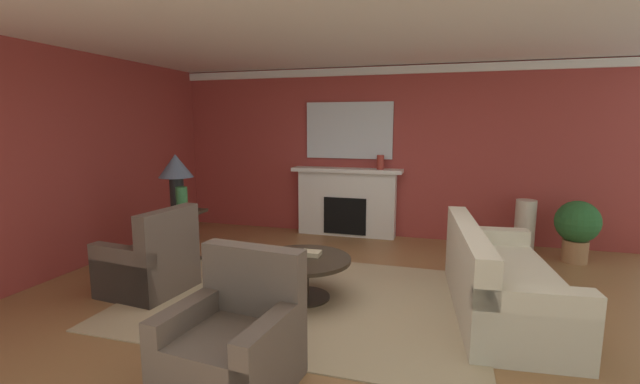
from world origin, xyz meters
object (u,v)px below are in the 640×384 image
(armchair_facing_fireplace, at_px, (234,346))
(vase_on_side_table, at_px, (182,200))
(table_lamp, at_px, (176,171))
(sofa, at_px, (499,283))
(coffee_table, at_px, (303,268))
(mantel_mirror, at_px, (349,130))
(side_table, at_px, (179,233))
(armchair_near_window, at_px, (150,265))
(vase_tall_corner, at_px, (525,227))
(vase_mantel_right, at_px, (380,162))
(potted_plant, at_px, (577,226))
(fireplace, at_px, (347,204))

(armchair_facing_fireplace, relative_size, vase_on_side_table, 2.76)
(table_lamp, relative_size, vase_on_side_table, 2.18)
(sofa, distance_m, coffee_table, 1.95)
(mantel_mirror, xyz_separation_m, coffee_table, (0.15, -2.82, -1.39))
(sofa, height_order, side_table, sofa)
(vase_on_side_table, bearing_deg, coffee_table, -17.05)
(mantel_mirror, bearing_deg, armchair_near_window, -115.91)
(vase_tall_corner, bearing_deg, mantel_mirror, 171.01)
(vase_tall_corner, bearing_deg, armchair_near_window, -147.10)
(armchair_near_window, distance_m, vase_tall_corner, 4.96)
(armchair_facing_fireplace, height_order, vase_mantel_right, vase_mantel_right)
(armchair_near_window, bearing_deg, sofa, 8.23)
(coffee_table, height_order, vase_mantel_right, vase_mantel_right)
(coffee_table, distance_m, potted_plant, 3.80)
(potted_plant, bearing_deg, vase_mantel_right, 170.42)
(vase_on_side_table, bearing_deg, mantel_mirror, 53.78)
(vase_mantel_right, distance_m, vase_on_side_table, 3.07)
(sofa, relative_size, vase_tall_corner, 2.79)
(mantel_mirror, xyz_separation_m, table_lamp, (-1.81, -2.14, -0.50))
(coffee_table, relative_size, side_table, 1.43)
(fireplace, distance_m, coffee_table, 2.71)
(vase_mantel_right, bearing_deg, side_table, -140.06)
(coffee_table, xyz_separation_m, side_table, (-1.96, 0.68, 0.06))
(side_table, xyz_separation_m, table_lamp, (0.00, 0.00, 0.82))
(armchair_near_window, height_order, vase_mantel_right, vase_mantel_right)
(armchair_near_window, bearing_deg, side_table, 106.90)
(fireplace, relative_size, side_table, 2.57)
(table_lamp, distance_m, vase_on_side_table, 0.40)
(sofa, relative_size, table_lamp, 2.90)
(fireplace, bearing_deg, vase_on_side_table, -127.73)
(side_table, bearing_deg, vase_mantel_right, 39.94)
(coffee_table, relative_size, vase_on_side_table, 2.90)
(mantel_mirror, bearing_deg, vase_tall_corner, -8.99)
(vase_mantel_right, relative_size, vase_on_side_table, 0.66)
(mantel_mirror, distance_m, potted_plant, 3.54)
(side_table, distance_m, table_lamp, 0.82)
(vase_mantel_right, bearing_deg, table_lamp, -140.06)
(vase_tall_corner, bearing_deg, fireplace, 173.57)
(vase_tall_corner, bearing_deg, side_table, -158.87)
(coffee_table, bearing_deg, side_table, 161.00)
(armchair_near_window, xyz_separation_m, table_lamp, (-0.30, 0.97, 0.92))
(coffee_table, bearing_deg, potted_plant, 35.30)
(vase_mantel_right, height_order, vase_on_side_table, vase_mantel_right)
(fireplace, bearing_deg, sofa, -49.83)
(sofa, bearing_deg, vase_mantel_right, 122.40)
(armchair_facing_fireplace, bearing_deg, armchair_near_window, 142.55)
(sofa, bearing_deg, vase_tall_corner, 75.42)
(vase_mantel_right, bearing_deg, armchair_near_window, -125.01)
(mantel_mirror, relative_size, armchair_facing_fireplace, 1.51)
(vase_mantel_right, bearing_deg, vase_tall_corner, -6.77)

